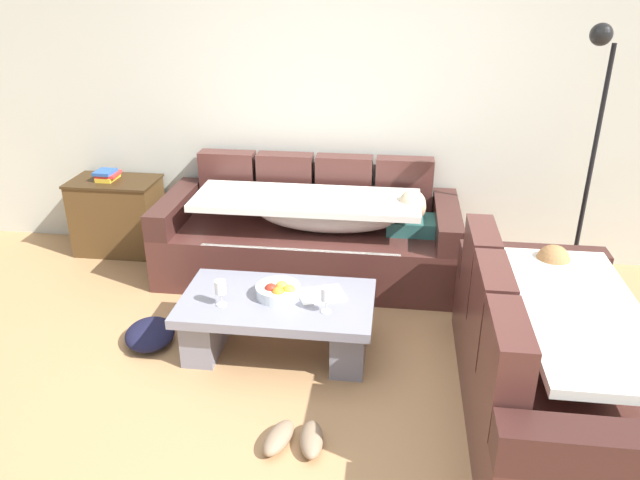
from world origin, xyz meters
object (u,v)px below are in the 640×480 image
object	(u,v)px
couch_near_window	(553,362)
side_cabinet	(118,216)
coffee_table	(278,318)
book_stack_on_cabinet	(107,175)
wine_glass_near_right	(326,295)
fruit_bowl	(279,291)
floor_lamp	(588,152)
wine_glass_near_left	(220,288)
couch_along_wall	(313,235)
crumpled_garment	(150,334)
open_magazine	(321,295)
pair_of_shoes	(295,439)

from	to	relation	value
couch_near_window	side_cabinet	xyz separation A→B (m)	(-3.22, 1.74, -0.01)
couch_near_window	side_cabinet	bearing A→B (deg)	61.58
coffee_table	book_stack_on_cabinet	bearing A→B (deg)	141.68
wine_glass_near_right	couch_near_window	bearing A→B (deg)	-12.98
fruit_bowl	floor_lamp	bearing A→B (deg)	25.66
wine_glass_near_left	floor_lamp	bearing A→B (deg)	25.39
wine_glass_near_left	side_cabinet	distance (m)	1.97
fruit_bowl	floor_lamp	size ratio (longest dim) A/B	0.14
couch_near_window	floor_lamp	xyz separation A→B (m)	(0.40, 1.38, 0.78)
fruit_bowl	wine_glass_near_left	bearing A→B (deg)	-156.24
couch_along_wall	book_stack_on_cabinet	bearing A→B (deg)	172.57
floor_lamp	crumpled_garment	distance (m)	3.18
side_cabinet	coffee_table	bearing A→B (deg)	-39.05
open_magazine	couch_along_wall	bearing A→B (deg)	78.88
coffee_table	pair_of_shoes	world-z (taller)	coffee_table
wine_glass_near_left	book_stack_on_cabinet	world-z (taller)	book_stack_on_cabinet
coffee_table	couch_near_window	bearing A→B (deg)	-14.56
couch_along_wall	coffee_table	distance (m)	1.11
pair_of_shoes	fruit_bowl	bearing A→B (deg)	105.57
couch_along_wall	crumpled_garment	size ratio (longest dim) A/B	5.74
wine_glass_near_right	crumpled_garment	size ratio (longest dim) A/B	0.42
wine_glass_near_left	pair_of_shoes	xyz separation A→B (m)	(0.57, -0.72, -0.45)
coffee_table	fruit_bowl	distance (m)	0.19
wine_glass_near_right	crumpled_garment	xyz separation A→B (m)	(-1.18, 0.10, -0.44)
couch_near_window	open_magazine	bearing A→B (deg)	69.64
open_magazine	side_cabinet	size ratio (longest dim) A/B	0.39
wine_glass_near_left	wine_glass_near_right	size ratio (longest dim) A/B	1.00
couch_along_wall	crumpled_garment	distance (m)	1.48
wine_glass_near_left	wine_glass_near_right	bearing A→B (deg)	-0.12
couch_along_wall	pair_of_shoes	world-z (taller)	couch_along_wall
couch_along_wall	open_magazine	world-z (taller)	couch_along_wall
side_cabinet	floor_lamp	xyz separation A→B (m)	(3.62, -0.36, 0.80)
book_stack_on_cabinet	couch_along_wall	bearing A→B (deg)	-7.43
coffee_table	crumpled_garment	size ratio (longest dim) A/B	3.00
couch_near_window	coffee_table	distance (m)	1.63
couch_near_window	floor_lamp	world-z (taller)	floor_lamp
couch_near_window	wine_glass_near_left	bearing A→B (deg)	81.29
crumpled_garment	wine_glass_near_right	bearing A→B (deg)	-5.03
fruit_bowl	crumpled_garment	distance (m)	0.94
open_magazine	wine_glass_near_right	bearing A→B (deg)	-96.96
couch_near_window	coffee_table	xyz separation A→B (m)	(-1.58, 0.41, -0.10)
book_stack_on_cabinet	floor_lamp	size ratio (longest dim) A/B	0.11
open_magazine	crumpled_garment	world-z (taller)	open_magazine
couch_near_window	crumpled_garment	world-z (taller)	couch_near_window
fruit_bowl	couch_along_wall	bearing A→B (deg)	86.64
wine_glass_near_left	wine_glass_near_right	xyz separation A→B (m)	(0.64, -0.00, 0.00)
pair_of_shoes	book_stack_on_cabinet	bearing A→B (deg)	131.70
wine_glass_near_right	book_stack_on_cabinet	bearing A→B (deg)	144.11
side_cabinet	pair_of_shoes	xyz separation A→B (m)	(1.89, -2.17, -0.28)
open_magazine	coffee_table	bearing A→B (deg)	173.62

